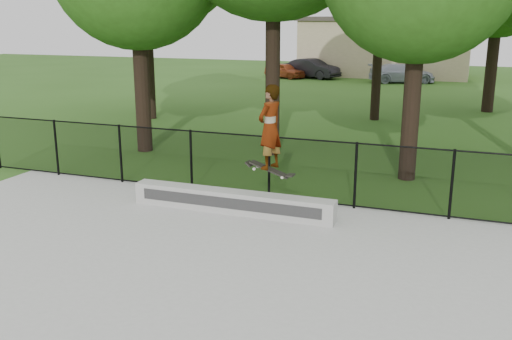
% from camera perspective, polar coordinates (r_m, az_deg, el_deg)
% --- Properties ---
extents(ground, '(100.00, 100.00, 0.00)m').
position_cam_1_polar(ground, '(8.45, -12.48, -14.67)').
color(ground, '#2A5217').
rests_on(ground, ground).
extents(concrete_slab, '(14.00, 12.00, 0.06)m').
position_cam_1_polar(concrete_slab, '(8.44, -12.49, -14.49)').
color(concrete_slab, '#A8A8A3').
rests_on(concrete_slab, ground).
extents(grind_ledge, '(4.56, 0.40, 0.48)m').
position_cam_1_polar(grind_ledge, '(12.34, -2.44, -3.18)').
color(grind_ledge, '#A9A8A4').
rests_on(grind_ledge, concrete_slab).
extents(car_a, '(3.40, 2.44, 1.08)m').
position_cam_1_polar(car_a, '(41.67, 2.89, 9.91)').
color(car_a, '#993E1B').
rests_on(car_a, ground).
extents(car_b, '(4.05, 2.67, 1.38)m').
position_cam_1_polar(car_b, '(41.76, 5.60, 10.07)').
color(car_b, black).
rests_on(car_b, ground).
extents(car_c, '(4.33, 2.97, 1.25)m').
position_cam_1_polar(car_c, '(39.68, 14.36, 9.35)').
color(car_c, '#A8AEBF').
rests_on(car_c, ground).
extents(skater_airborne, '(0.81, 0.72, 1.90)m').
position_cam_1_polar(skater_airborne, '(11.33, 1.41, 4.15)').
color(skater_airborne, black).
rests_on(skater_airborne, ground).
extents(chainlink_fence, '(16.06, 0.06, 1.50)m').
position_cam_1_polar(chainlink_fence, '(13.12, 1.32, 0.26)').
color(chainlink_fence, black).
rests_on(chainlink_fence, concrete_slab).
extents(distant_building, '(12.40, 6.40, 4.30)m').
position_cam_1_polar(distant_building, '(44.57, 12.83, 11.98)').
color(distant_building, '#C4AE8A').
rests_on(distant_building, ground).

